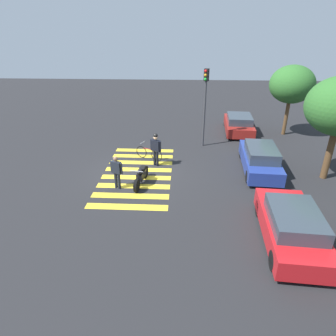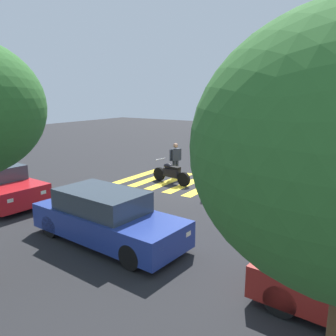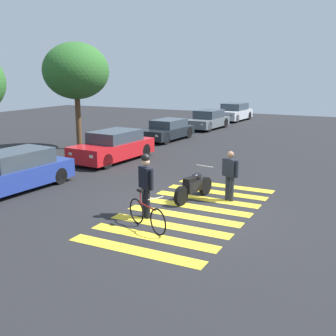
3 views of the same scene
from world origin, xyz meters
name	(u,v)px [view 3 (image 3 of 3)]	position (x,y,z in m)	size (l,w,h in m)	color
ground_plane	(190,211)	(0.00, 0.00, 0.00)	(60.00, 60.00, 0.00)	#232326
police_motorcycle	(194,186)	(1.10, 0.36, 0.45)	(2.05, 0.64, 1.02)	black
leaning_bicycle	(147,215)	(-1.83, 0.43, 0.39)	(0.85, 1.57, 1.01)	black
officer_on_foot	(230,173)	(1.55, -0.70, 0.92)	(0.37, 0.61, 1.62)	#1E232D
officer_by_motorcycle	(146,181)	(-1.06, 0.89, 1.08)	(0.43, 0.61, 1.85)	black
crosswalk_stripes	(190,211)	(0.00, 0.00, 0.00)	(6.75, 3.53, 0.01)	yellow
car_blue_hatchback	(13,172)	(-0.73, 6.40, 0.66)	(4.55, 1.97, 1.39)	black
car_red_convertible	(113,146)	(5.04, 6.15, 0.66)	(4.44, 2.12, 1.38)	black
car_black_suv	(167,130)	(11.51, 6.64, 0.60)	(4.09, 1.94, 1.24)	black
car_grey_coupe	(208,120)	(17.30, 6.32, 0.65)	(4.13, 2.00, 1.35)	black
car_silver_sedan	(234,112)	(23.20, 6.32, 0.69)	(4.25, 2.16, 1.45)	black
street_tree_far	(76,71)	(6.72, 9.49, 4.07)	(3.41, 3.41, 5.54)	brown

